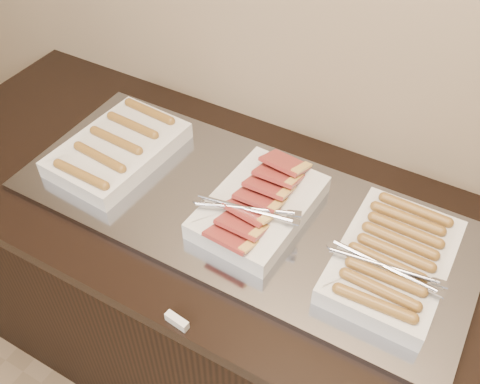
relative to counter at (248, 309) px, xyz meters
The scene contains 6 objects.
counter is the anchor object (origin of this frame).
warming_tray 0.46m from the counter, behind, with size 1.20×0.50×0.02m, color #8F929D.
dish_left 0.65m from the counter, behind, with size 0.27×0.38×0.07m.
dish_center 0.50m from the counter, ahead, with size 0.27×0.37×0.09m.
dish_right 0.62m from the counter, ahead, with size 0.26×0.37×0.08m.
label_holder 0.58m from the counter, 87.43° to the right, with size 0.06×0.02×0.02m, color silver.
Camera 1 is at (0.44, 1.30, 1.93)m, focal length 40.00 mm.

